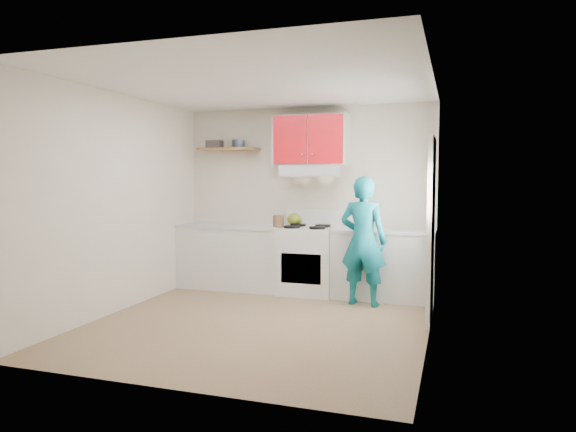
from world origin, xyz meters
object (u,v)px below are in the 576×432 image
(stove, at_px, (307,261))
(tin, at_px, (238,144))
(kettle, at_px, (294,219))
(person, at_px, (363,241))
(crock, at_px, (278,222))

(stove, bearing_deg, tin, 170.91)
(stove, height_order, tin, tin)
(kettle, bearing_deg, tin, 162.31)
(kettle, relative_size, person, 0.13)
(tin, xyz_separation_m, kettle, (0.84, 0.05, -1.08))
(kettle, bearing_deg, crock, -136.33)
(tin, height_order, person, tin)
(stove, xyz_separation_m, kettle, (-0.26, 0.22, 0.55))
(kettle, height_order, person, person)
(tin, distance_m, person, 2.39)
(crock, bearing_deg, kettle, 64.55)
(tin, relative_size, crock, 0.99)
(stove, xyz_separation_m, tin, (-1.10, 0.18, 1.63))
(kettle, bearing_deg, person, -50.61)
(stove, height_order, person, person)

